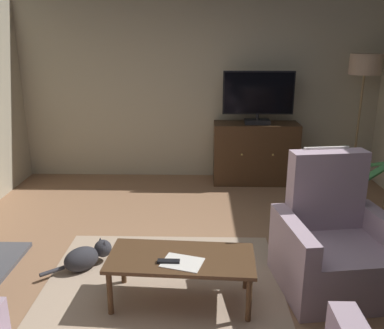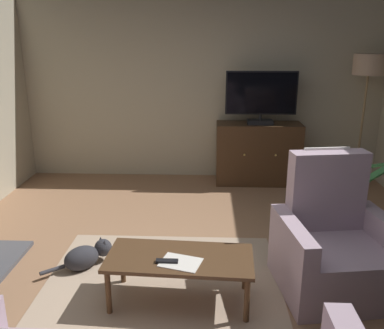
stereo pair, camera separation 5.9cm
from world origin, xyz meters
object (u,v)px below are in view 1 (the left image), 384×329
television (258,96)px  coffee_table (181,261)px  tv_cabinet (255,155)px  armchair_near_window (334,248)px  floor_lamp (364,77)px  tv_remote (169,261)px  folded_newspaper (182,262)px  potted_plant_tall_palm_by_window (383,223)px  cat (86,257)px

television → coffee_table: bearing=-108.2°
tv_cabinet → armchair_near_window: armchair_near_window is taller
coffee_table → floor_lamp: floor_lamp is taller
tv_remote → tv_cabinet: bearing=71.9°
coffee_table → folded_newspaper: size_ratio=3.91×
coffee_table → potted_plant_tall_palm_by_window: (2.07, 1.12, -0.17)m
armchair_near_window → potted_plant_tall_palm_by_window: bearing=47.1°
potted_plant_tall_palm_by_window → armchair_near_window: bearing=-132.9°
folded_newspaper → television: bearing=89.0°
television → tv_remote: size_ratio=5.77×
tv_remote → potted_plant_tall_palm_by_window: size_ratio=0.19×
tv_remote → floor_lamp: floor_lamp is taller
tv_remote → armchair_near_window: armchair_near_window is taller
folded_newspaper → cat: folded_newspaper is taller
tv_remote → cat: (-0.81, 0.57, -0.30)m
folded_newspaper → cat: size_ratio=0.53×
tv_cabinet → potted_plant_tall_palm_by_window: 2.13m
tv_cabinet → cat: tv_cabinet is taller
folded_newspaper → floor_lamp: floor_lamp is taller
tv_remote → cat: size_ratio=0.30×
coffee_table → armchair_near_window: (1.28, 0.27, -0.01)m
tv_cabinet → potted_plant_tall_palm_by_window: tv_cabinet is taller
tv_remote → folded_newspaper: tv_remote is taller
tv_cabinet → armchair_near_window: 2.66m
tv_remote → floor_lamp: bearing=50.9°
television → coffee_table: television is taller
tv_cabinet → folded_newspaper: 3.14m
coffee_table → folded_newspaper: (0.01, -0.09, 0.05)m
folded_newspaper → floor_lamp: 3.88m
folded_newspaper → armchair_near_window: size_ratio=0.26×
cat → armchair_near_window: bearing=-5.4°
television → tv_remote: 3.24m
coffee_table → armchair_near_window: bearing=12.0°
tv_remote → armchair_near_window: 1.42m
floor_lamp → coffee_table: bearing=-129.8°
cat → tv_cabinet: bearing=52.8°
coffee_table → cat: (-0.90, 0.48, -0.25)m
potted_plant_tall_palm_by_window → cat: 3.04m
floor_lamp → television: bearing=177.9°
armchair_near_window → floor_lamp: (1.06, 2.53, 1.19)m
tv_remote → potted_plant_tall_palm_by_window: 2.49m
television → armchair_near_window: size_ratio=0.86×
coffee_table → cat: 1.05m
tv_remote → folded_newspaper: (0.10, 0.00, -0.01)m
cat → coffee_table: bearing=-28.0°
tv_cabinet → tv_remote: size_ratio=7.08×
coffee_table → potted_plant_tall_palm_by_window: potted_plant_tall_palm_by_window is taller
tv_remote → armchair_near_window: bearing=15.8°
coffee_table → tv_remote: bearing=-133.6°
cat → floor_lamp: (3.24, 2.32, 1.43)m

